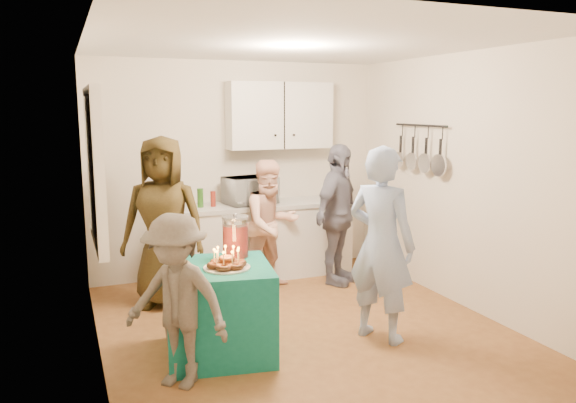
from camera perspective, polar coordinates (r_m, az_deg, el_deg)
name	(u,v)px	position (r m, az deg, el deg)	size (l,w,h in m)	color
floor	(302,327)	(5.42, 1.43, -12.67)	(4.00, 4.00, 0.00)	brown
ceiling	(303,43)	(5.05, 1.55, 15.83)	(4.00, 4.00, 0.00)	white
back_wall	(238,169)	(6.94, -5.14, 3.31)	(3.60, 3.60, 0.00)	silver
left_wall	(93,204)	(4.66, -19.24, -0.21)	(4.00, 4.00, 0.00)	silver
right_wall	(464,181)	(6.02, 17.42, 1.96)	(4.00, 4.00, 0.00)	silver
window_night	(93,168)	(4.93, -19.24, 3.22)	(0.04, 1.00, 1.20)	black
counter	(262,242)	(6.87, -2.70, -4.10)	(2.20, 0.58, 0.86)	white
countertop	(261,205)	(6.77, -2.73, -0.36)	(2.24, 0.62, 0.05)	beige
upper_cabinet	(280,116)	(6.92, -0.84, 8.73)	(1.30, 0.30, 0.80)	white
pot_rack	(418,148)	(6.49, 13.07, 5.34)	(0.12, 1.00, 0.60)	black
microwave	(250,190)	(6.70, -3.87, 1.14)	(0.59, 0.40, 0.32)	white
party_table	(219,310)	(4.79, -7.00, -10.89)	(0.85, 0.85, 0.76)	#0F6759
donut_cake	(227,258)	(4.57, -6.25, -5.69)	(0.38, 0.38, 0.18)	#381C0C
punch_jar	(235,238)	(4.90, -5.36, -3.69)	(0.22, 0.22, 0.34)	red
man_birthday	(381,244)	(4.99, 9.43, -4.30)	(0.63, 0.42, 1.73)	#9FB8E8
woman_back_left	(163,222)	(5.92, -12.54, -2.03)	(0.86, 0.56, 1.77)	brown
woman_back_center	(271,224)	(6.37, -1.74, -2.35)	(0.72, 0.56, 1.47)	#FD9E84
woman_back_right	(338,215)	(6.53, 5.05, -1.34)	(0.96, 0.40, 1.64)	black
child_near_left	(176,301)	(4.23, -11.26, -9.91)	(0.84, 0.48, 1.30)	#514941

